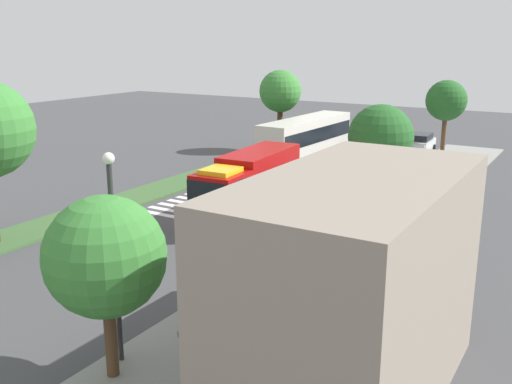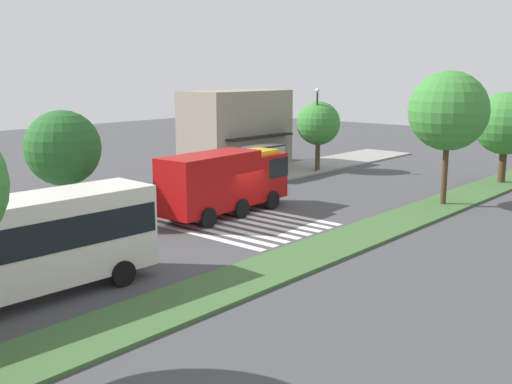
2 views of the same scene
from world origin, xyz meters
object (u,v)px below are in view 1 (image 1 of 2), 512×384
at_px(fire_truck, 247,183).
at_px(street_lamp, 114,243).
at_px(sidewalk_tree_west, 381,137).
at_px(parked_car_mid, 338,187).
at_px(transit_bus, 306,137).
at_px(parked_car_west, 420,143).
at_px(bench_near_shelter, 283,260).
at_px(sidewalk_tree_east, 105,257).
at_px(sidewalk_tree_far_west, 446,101).
at_px(median_tree_far_west, 280,92).
at_px(bus_stop_shelter, 233,261).
at_px(parked_car_east, 291,211).

distance_m(fire_truck, street_lamp, 16.13).
height_order(street_lamp, sidewalk_tree_west, street_lamp).
bearing_deg(parked_car_mid, transit_bus, -144.09).
xyz_separation_m(parked_car_west, bench_near_shelter, (30.51, 2.65, -0.29)).
distance_m(parked_car_west, sidewalk_tree_east, 40.64).
xyz_separation_m(street_lamp, sidewalk_tree_far_west, (-38.72, 0.40, 0.80)).
bearing_deg(median_tree_far_west, street_lamp, 20.90).
xyz_separation_m(bench_near_shelter, sidewalk_tree_far_west, (-29.54, -0.45, 4.24)).
distance_m(fire_truck, sidewalk_tree_west, 9.09).
xyz_separation_m(fire_truck, median_tree_far_west, (-19.05, -8.33, 3.28)).
distance_m(street_lamp, sidewalk_tree_far_west, 38.73).
distance_m(parked_car_west, transit_bus, 11.54).
xyz_separation_m(fire_truck, parked_car_west, (-24.41, 2.98, -1.15)).
height_order(bench_near_shelter, sidewalk_tree_east, sidewalk_tree_east).
bearing_deg(fire_truck, parked_car_mid, 150.28).
relative_size(fire_truck, median_tree_far_west, 1.29).
xyz_separation_m(parked_car_west, sidewalk_tree_far_west, (0.97, 2.20, 3.95)).
relative_size(fire_truck, bench_near_shelter, 5.74).
xyz_separation_m(parked_car_mid, sidewalk_tree_far_west, (-17.38, 2.20, 3.98)).
bearing_deg(parked_car_mid, sidewalk_tree_east, 4.91).
distance_m(bus_stop_shelter, sidewalk_tree_far_west, 33.67).
xyz_separation_m(transit_bus, street_lamp, (30.44, 8.58, 1.85)).
bearing_deg(transit_bus, parked_car_mid, -140.89).
bearing_deg(sidewalk_tree_far_west, street_lamp, -0.59).
height_order(parked_car_west, sidewalk_tree_west, sidewalk_tree_west).
relative_size(transit_bus, bus_stop_shelter, 3.25).
distance_m(parked_car_mid, sidewalk_tree_far_west, 17.97).
height_order(fire_truck, sidewalk_tree_east, sidewalk_tree_east).
distance_m(parked_car_east, street_lamp, 15.34).
distance_m(parked_car_mid, sidewalk_tree_east, 22.43).
relative_size(sidewalk_tree_far_west, median_tree_far_west, 0.91).
relative_size(parked_car_mid, sidewalk_tree_east, 0.76).
bearing_deg(transit_bus, sidewalk_tree_west, -129.14).
xyz_separation_m(fire_truck, bench_near_shelter, (6.10, 5.63, -1.44)).
bearing_deg(bus_stop_shelter, sidewalk_tree_far_west, -179.24).
height_order(bench_near_shelter, sidewalk_tree_west, sidewalk_tree_west).
distance_m(parked_car_mid, transit_bus, 11.43).
bearing_deg(transit_bus, parked_car_west, -33.81).
relative_size(bus_stop_shelter, median_tree_far_west, 0.49).
bearing_deg(sidewalk_tree_east, sidewalk_tree_far_west, 180.00).
distance_m(fire_truck, median_tree_far_west, 21.05).
xyz_separation_m(bus_stop_shelter, sidewalk_tree_west, (-17.29, -0.45, 2.17)).
bearing_deg(bench_near_shelter, sidewalk_tree_far_west, -179.13).
bearing_deg(parked_car_west, street_lamp, 0.58).
xyz_separation_m(street_lamp, sidewalk_tree_east, (0.77, 0.40, -0.11)).
bearing_deg(sidewalk_tree_east, bench_near_shelter, 177.41).
xyz_separation_m(bus_stop_shelter, sidewalk_tree_far_west, (-33.54, -0.45, 2.95)).
distance_m(sidewalk_tree_west, sidewalk_tree_east, 23.25).
bearing_deg(parked_car_east, fire_truck, -99.01).
bearing_deg(parked_car_west, transit_bus, -38.26).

